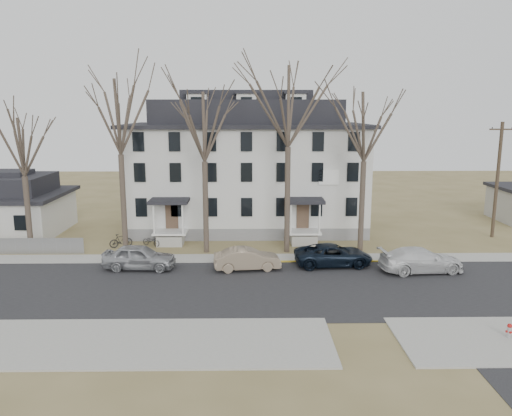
{
  "coord_description": "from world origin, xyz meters",
  "views": [
    {
      "loc": [
        -1.8,
        -26.13,
        10.42
      ],
      "look_at": [
        -1.31,
        9.0,
        3.5
      ],
      "focal_mm": 35.0,
      "sensor_mm": 36.0,
      "label": 1
    }
  ],
  "objects_px": {
    "car_navy": "(333,255)",
    "small_house": "(13,207)",
    "bicycle_left": "(151,241)",
    "boarding_house": "(247,168)",
    "bicycle_right": "(121,241)",
    "car_tan": "(247,259)",
    "fire_hydrant": "(509,331)",
    "car_white": "(421,260)",
    "tree_center": "(289,100)",
    "tree_far_left": "(119,111)",
    "car_silver": "(139,258)",
    "tree_mid_left": "(204,122)",
    "tree_mid_right": "(365,122)",
    "utility_pole_far": "(497,179)",
    "tree_bungalow": "(22,143)"
  },
  "relations": [
    {
      "from": "boarding_house",
      "to": "car_silver",
      "type": "relative_size",
      "value": 4.35
    },
    {
      "from": "boarding_house",
      "to": "car_white",
      "type": "distance_m",
      "value": 17.91
    },
    {
      "from": "boarding_house",
      "to": "car_silver",
      "type": "distance_m",
      "value": 14.84
    },
    {
      "from": "tree_mid_right",
      "to": "car_white",
      "type": "xyz_separation_m",
      "value": [
        2.9,
        -4.87,
        -8.82
      ]
    },
    {
      "from": "tree_mid_right",
      "to": "car_tan",
      "type": "xyz_separation_m",
      "value": [
        -8.45,
        -4.29,
        -8.88
      ]
    },
    {
      "from": "tree_mid_left",
      "to": "tree_bungalow",
      "type": "relative_size",
      "value": 1.18
    },
    {
      "from": "tree_far_left",
      "to": "tree_center",
      "type": "height_order",
      "value": "tree_center"
    },
    {
      "from": "tree_bungalow",
      "to": "car_navy",
      "type": "height_order",
      "value": "tree_bungalow"
    },
    {
      "from": "tree_mid_left",
      "to": "car_tan",
      "type": "relative_size",
      "value": 2.91
    },
    {
      "from": "boarding_house",
      "to": "car_tan",
      "type": "relative_size",
      "value": 4.75
    },
    {
      "from": "utility_pole_far",
      "to": "car_navy",
      "type": "xyz_separation_m",
      "value": [
        -14.6,
        -7.66,
        -4.18
      ]
    },
    {
      "from": "tree_far_left",
      "to": "tree_mid_right",
      "type": "xyz_separation_m",
      "value": [
        17.5,
        0.0,
        -0.74
      ]
    },
    {
      "from": "tree_far_left",
      "to": "car_tan",
      "type": "bearing_deg",
      "value": -25.38
    },
    {
      "from": "tree_mid_left",
      "to": "bicycle_right",
      "type": "height_order",
      "value": "tree_mid_left"
    },
    {
      "from": "boarding_house",
      "to": "small_house",
      "type": "relative_size",
      "value": 2.39
    },
    {
      "from": "bicycle_left",
      "to": "bicycle_right",
      "type": "xyz_separation_m",
      "value": [
        -2.25,
        -0.35,
        0.11
      ]
    },
    {
      "from": "small_house",
      "to": "utility_pole_far",
      "type": "xyz_separation_m",
      "value": [
        40.5,
        -2.0,
        2.66
      ]
    },
    {
      "from": "boarding_house",
      "to": "bicycle_right",
      "type": "bearing_deg",
      "value": -144.6
    },
    {
      "from": "small_house",
      "to": "car_silver",
      "type": "height_order",
      "value": "small_house"
    },
    {
      "from": "boarding_house",
      "to": "tree_center",
      "type": "xyz_separation_m",
      "value": [
        3.0,
        -8.15,
        5.71
      ]
    },
    {
      "from": "tree_mid_right",
      "to": "car_tan",
      "type": "relative_size",
      "value": 2.91
    },
    {
      "from": "utility_pole_far",
      "to": "car_white",
      "type": "bearing_deg",
      "value": -135.1
    },
    {
      "from": "boarding_house",
      "to": "tree_bungalow",
      "type": "bearing_deg",
      "value": -152.99
    },
    {
      "from": "tree_far_left",
      "to": "car_silver",
      "type": "distance_m",
      "value": 10.53
    },
    {
      "from": "small_house",
      "to": "tree_mid_left",
      "type": "xyz_separation_m",
      "value": [
        17.0,
        -6.2,
        7.35
      ]
    },
    {
      "from": "boarding_house",
      "to": "tree_mid_left",
      "type": "bearing_deg",
      "value": -110.2
    },
    {
      "from": "small_house",
      "to": "bicycle_left",
      "type": "height_order",
      "value": "small_house"
    },
    {
      "from": "tree_far_left",
      "to": "bicycle_right",
      "type": "relative_size",
      "value": 7.86
    },
    {
      "from": "car_silver",
      "to": "car_tan",
      "type": "bearing_deg",
      "value": -88.73
    },
    {
      "from": "tree_bungalow",
      "to": "car_tan",
      "type": "bearing_deg",
      "value": -14.98
    },
    {
      "from": "car_silver",
      "to": "car_white",
      "type": "distance_m",
      "value": 18.52
    },
    {
      "from": "tree_center",
      "to": "car_navy",
      "type": "xyz_separation_m",
      "value": [
        2.9,
        -3.46,
        -10.36
      ]
    },
    {
      "from": "tree_mid_left",
      "to": "tree_center",
      "type": "distance_m",
      "value": 6.18
    },
    {
      "from": "car_silver",
      "to": "boarding_house",
      "type": "bearing_deg",
      "value": -26.96
    },
    {
      "from": "car_tan",
      "to": "bicycle_right",
      "type": "bearing_deg",
      "value": 53.0
    },
    {
      "from": "boarding_house",
      "to": "fire_hydrant",
      "type": "xyz_separation_m",
      "value": [
        12.21,
        -22.75,
        -5.0
      ]
    },
    {
      "from": "utility_pole_far",
      "to": "tree_mid_left",
      "type": "bearing_deg",
      "value": -169.87
    },
    {
      "from": "car_silver",
      "to": "tree_mid_right",
      "type": "bearing_deg",
      "value": -72.21
    },
    {
      "from": "car_silver",
      "to": "small_house",
      "type": "bearing_deg",
      "value": 54.77
    },
    {
      "from": "car_white",
      "to": "tree_center",
      "type": "bearing_deg",
      "value": 54.06
    },
    {
      "from": "car_tan",
      "to": "fire_hydrant",
      "type": "relative_size",
      "value": 5.89
    },
    {
      "from": "car_silver",
      "to": "car_tan",
      "type": "distance_m",
      "value": 7.16
    },
    {
      "from": "boarding_house",
      "to": "tree_mid_right",
      "type": "bearing_deg",
      "value": -43.81
    },
    {
      "from": "boarding_house",
      "to": "car_silver",
      "type": "xyz_separation_m",
      "value": [
        -7.1,
        -12.2,
        -4.56
      ]
    },
    {
      "from": "car_navy",
      "to": "small_house",
      "type": "bearing_deg",
      "value": 65.52
    },
    {
      "from": "tree_mid_left",
      "to": "car_white",
      "type": "relative_size",
      "value": 2.35
    },
    {
      "from": "tree_mid_right",
      "to": "tree_bungalow",
      "type": "xyz_separation_m",
      "value": [
        -24.5,
        0.0,
        -1.48
      ]
    },
    {
      "from": "bicycle_left",
      "to": "tree_far_left",
      "type": "bearing_deg",
      "value": 163.48
    },
    {
      "from": "car_silver",
      "to": "bicycle_left",
      "type": "xyz_separation_m",
      "value": [
        -0.32,
        5.68,
        -0.4
      ]
    },
    {
      "from": "car_navy",
      "to": "utility_pole_far",
      "type": "bearing_deg",
      "value": -66.33
    }
  ]
}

